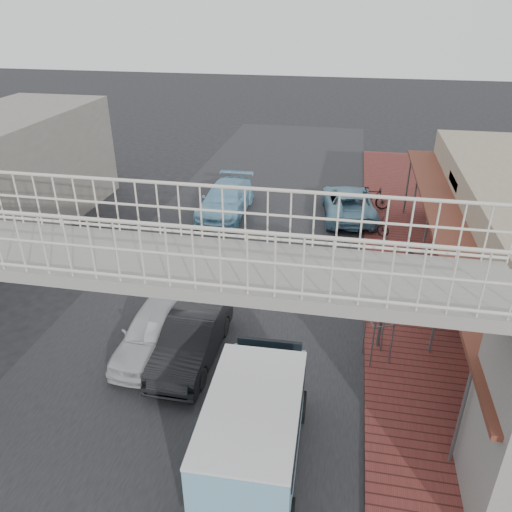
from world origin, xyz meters
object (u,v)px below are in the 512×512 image
at_px(white_hatchback, 155,330).
at_px(angkot_far, 226,200).
at_px(motorcycle_far, 371,198).
at_px(arrow_sign, 417,272).
at_px(dark_sedan, 192,339).
at_px(angkot_van, 254,422).
at_px(motorcycle_near, 372,225).
at_px(street_clock, 386,279).
at_px(angkot_curb, 348,203).

bearing_deg(white_hatchback, angkot_far, 93.10).
distance_m(angkot_far, motorcycle_far, 7.22).
bearing_deg(arrow_sign, dark_sedan, -170.25).
xyz_separation_m(angkot_far, angkot_van, (4.23, -14.42, 0.63)).
distance_m(dark_sedan, angkot_far, 11.10).
distance_m(angkot_far, angkot_van, 15.04).
height_order(angkot_far, motorcycle_far, angkot_far).
xyz_separation_m(motorcycle_near, street_clock, (0.00, -8.87, 2.23)).
distance_m(dark_sedan, street_clock, 5.76).
bearing_deg(street_clock, angkot_far, 102.05).
relative_size(motorcycle_far, arrow_sign, 0.58).
relative_size(angkot_far, angkot_van, 1.15).
bearing_deg(dark_sedan, motorcycle_far, 68.34).
relative_size(angkot_curb, motorcycle_far, 2.69).
height_order(white_hatchback, dark_sedan, same).
bearing_deg(angkot_curb, motorcycle_near, 110.91).
xyz_separation_m(dark_sedan, motorcycle_near, (5.30, 9.73, -0.16)).
relative_size(angkot_far, street_clock, 1.59).
bearing_deg(angkot_van, angkot_curb, 82.41).
height_order(angkot_far, street_clock, street_clock).
height_order(angkot_far, arrow_sign, arrow_sign).
xyz_separation_m(angkot_far, street_clock, (7.00, -10.11, 2.02)).
bearing_deg(angkot_van, motorcycle_far, 78.95).
bearing_deg(street_clock, white_hatchback, 163.14).
height_order(angkot_curb, motorcycle_near, angkot_curb).
xyz_separation_m(white_hatchback, arrow_sign, (7.38, 1.34, 2.02)).
bearing_deg(motorcycle_far, angkot_curb, 129.27).
bearing_deg(angkot_far, motorcycle_far, 14.86).
distance_m(motorcycle_far, street_clock, 12.07).
distance_m(motorcycle_near, street_clock, 9.15).
bearing_deg(white_hatchback, street_clock, 6.26).
height_order(angkot_van, motorcycle_near, angkot_van).
height_order(angkot_van, street_clock, street_clock).
xyz_separation_m(white_hatchback, angkot_far, (-0.49, 10.77, 0.06)).
relative_size(angkot_van, motorcycle_far, 2.39).
height_order(motorcycle_far, arrow_sign, arrow_sign).
bearing_deg(dark_sedan, white_hatchback, 171.52).
bearing_deg(angkot_far, angkot_curb, 8.76).
bearing_deg(arrow_sign, white_hatchback, -173.96).
height_order(white_hatchback, angkot_far, angkot_far).
xyz_separation_m(motorcycle_near, motorcycle_far, (0.00, 3.02, 0.13)).
xyz_separation_m(dark_sedan, motorcycle_far, (5.30, 12.75, -0.02)).
distance_m(angkot_van, motorcycle_far, 16.45).
relative_size(white_hatchback, arrow_sign, 1.25).
relative_size(angkot_curb, arrow_sign, 1.56).
bearing_deg(motorcycle_far, angkot_far, 103.23).
height_order(motorcycle_near, arrow_sign, arrow_sign).
xyz_separation_m(angkot_van, arrow_sign, (3.64, 4.99, 1.33)).
bearing_deg(angkot_van, dark_sedan, 124.94).
relative_size(white_hatchback, motorcycle_far, 2.15).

